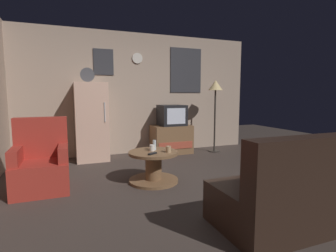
{
  "coord_description": "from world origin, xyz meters",
  "views": [
    {
      "loc": [
        -1.48,
        -3.16,
        1.26
      ],
      "look_at": [
        0.08,
        0.9,
        0.75
      ],
      "focal_mm": 28.02,
      "sensor_mm": 36.0,
      "label": 1
    }
  ],
  "objects_px": {
    "fridge": "(91,122)",
    "coffee_table": "(154,167)",
    "tv_stand": "(171,139)",
    "standing_lamp": "(215,91)",
    "crt_tv": "(172,115)",
    "armchair": "(41,165)",
    "mug_ceramic_white": "(152,148)",
    "mug_ceramic_tan": "(168,149)",
    "wine_glass": "(154,145)",
    "remote_control": "(152,154)",
    "couch": "(304,193)"
  },
  "relations": [
    {
      "from": "mug_ceramic_white",
      "to": "mug_ceramic_tan",
      "type": "bearing_deg",
      "value": -43.13
    },
    {
      "from": "tv_stand",
      "to": "crt_tv",
      "type": "distance_m",
      "value": 0.53
    },
    {
      "from": "crt_tv",
      "to": "mug_ceramic_tan",
      "type": "relative_size",
      "value": 6.0
    },
    {
      "from": "tv_stand",
      "to": "armchair",
      "type": "height_order",
      "value": "armchair"
    },
    {
      "from": "tv_stand",
      "to": "standing_lamp",
      "type": "distance_m",
      "value": 1.44
    },
    {
      "from": "crt_tv",
      "to": "mug_ceramic_white",
      "type": "relative_size",
      "value": 6.0
    },
    {
      "from": "tv_stand",
      "to": "crt_tv",
      "type": "relative_size",
      "value": 1.56
    },
    {
      "from": "crt_tv",
      "to": "armchair",
      "type": "xyz_separation_m",
      "value": [
        -2.46,
        -1.45,
        -0.49
      ]
    },
    {
      "from": "fridge",
      "to": "mug_ceramic_tan",
      "type": "bearing_deg",
      "value": -63.74
    },
    {
      "from": "crt_tv",
      "to": "wine_glass",
      "type": "height_order",
      "value": "crt_tv"
    },
    {
      "from": "tv_stand",
      "to": "armchair",
      "type": "xyz_separation_m",
      "value": [
        -2.45,
        -1.45,
        0.03
      ]
    },
    {
      "from": "crt_tv",
      "to": "wine_glass",
      "type": "xyz_separation_m",
      "value": [
        -0.92,
        -1.59,
        -0.3
      ]
    },
    {
      "from": "fridge",
      "to": "couch",
      "type": "height_order",
      "value": "fridge"
    },
    {
      "from": "tv_stand",
      "to": "couch",
      "type": "xyz_separation_m",
      "value": [
        0.03,
        -3.42,
        0.01
      ]
    },
    {
      "from": "coffee_table",
      "to": "mug_ceramic_white",
      "type": "relative_size",
      "value": 8.0
    },
    {
      "from": "fridge",
      "to": "tv_stand",
      "type": "bearing_deg",
      "value": -0.05
    },
    {
      "from": "tv_stand",
      "to": "mug_ceramic_tan",
      "type": "bearing_deg",
      "value": -112.96
    },
    {
      "from": "fridge",
      "to": "armchair",
      "type": "xyz_separation_m",
      "value": [
        -0.78,
        -1.45,
        -0.42
      ]
    },
    {
      "from": "mug_ceramic_white",
      "to": "armchair",
      "type": "relative_size",
      "value": 0.09
    },
    {
      "from": "tv_stand",
      "to": "coffee_table",
      "type": "bearing_deg",
      "value": -119.44
    },
    {
      "from": "standing_lamp",
      "to": "armchair",
      "type": "bearing_deg",
      "value": -159.95
    },
    {
      "from": "mug_ceramic_tan",
      "to": "remote_control",
      "type": "relative_size",
      "value": 0.6
    },
    {
      "from": "fridge",
      "to": "couch",
      "type": "distance_m",
      "value": 3.84
    },
    {
      "from": "mug_ceramic_white",
      "to": "armchair",
      "type": "xyz_separation_m",
      "value": [
        -1.49,
        0.19,
        -0.16
      ]
    },
    {
      "from": "remote_control",
      "to": "crt_tv",
      "type": "bearing_deg",
      "value": 28.43
    },
    {
      "from": "fridge",
      "to": "remote_control",
      "type": "bearing_deg",
      "value": -70.81
    },
    {
      "from": "mug_ceramic_white",
      "to": "remote_control",
      "type": "height_order",
      "value": "mug_ceramic_white"
    },
    {
      "from": "fridge",
      "to": "armchair",
      "type": "height_order",
      "value": "fridge"
    },
    {
      "from": "wine_glass",
      "to": "remote_control",
      "type": "distance_m",
      "value": 0.29
    },
    {
      "from": "standing_lamp",
      "to": "remote_control",
      "type": "xyz_separation_m",
      "value": [
        -1.98,
        -1.65,
        -0.9
      ]
    },
    {
      "from": "fridge",
      "to": "standing_lamp",
      "type": "distance_m",
      "value": 2.7
    },
    {
      "from": "wine_glass",
      "to": "mug_ceramic_white",
      "type": "xyz_separation_m",
      "value": [
        -0.05,
        -0.05,
        -0.03
      ]
    },
    {
      "from": "mug_ceramic_tan",
      "to": "couch",
      "type": "height_order",
      "value": "couch"
    },
    {
      "from": "tv_stand",
      "to": "coffee_table",
      "type": "relative_size",
      "value": 1.17
    },
    {
      "from": "tv_stand",
      "to": "standing_lamp",
      "type": "bearing_deg",
      "value": -12.1
    },
    {
      "from": "coffee_table",
      "to": "mug_ceramic_white",
      "type": "xyz_separation_m",
      "value": [
        -0.01,
        0.05,
        0.27
      ]
    },
    {
      "from": "crt_tv",
      "to": "standing_lamp",
      "type": "xyz_separation_m",
      "value": [
        0.95,
        -0.2,
        0.53
      ]
    },
    {
      "from": "coffee_table",
      "to": "tv_stand",
      "type": "bearing_deg",
      "value": 60.56
    },
    {
      "from": "wine_glass",
      "to": "armchair",
      "type": "relative_size",
      "value": 0.16
    },
    {
      "from": "crt_tv",
      "to": "coffee_table",
      "type": "relative_size",
      "value": 0.75
    },
    {
      "from": "standing_lamp",
      "to": "coffee_table",
      "type": "bearing_deg",
      "value": -142.21
    },
    {
      "from": "fridge",
      "to": "coffee_table",
      "type": "height_order",
      "value": "fridge"
    },
    {
      "from": "crt_tv",
      "to": "armchair",
      "type": "distance_m",
      "value": 2.89
    },
    {
      "from": "standing_lamp",
      "to": "mug_ceramic_tan",
      "type": "relative_size",
      "value": 17.67
    },
    {
      "from": "tv_stand",
      "to": "standing_lamp",
      "type": "xyz_separation_m",
      "value": [
        0.96,
        -0.21,
        1.05
      ]
    },
    {
      "from": "tv_stand",
      "to": "mug_ceramic_tan",
      "type": "relative_size",
      "value": 9.33
    },
    {
      "from": "wine_glass",
      "to": "mug_ceramic_white",
      "type": "height_order",
      "value": "wine_glass"
    },
    {
      "from": "mug_ceramic_white",
      "to": "couch",
      "type": "distance_m",
      "value": 2.04
    },
    {
      "from": "fridge",
      "to": "remote_control",
      "type": "relative_size",
      "value": 11.8
    },
    {
      "from": "wine_glass",
      "to": "mug_ceramic_white",
      "type": "bearing_deg",
      "value": -138.79
    }
  ]
}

